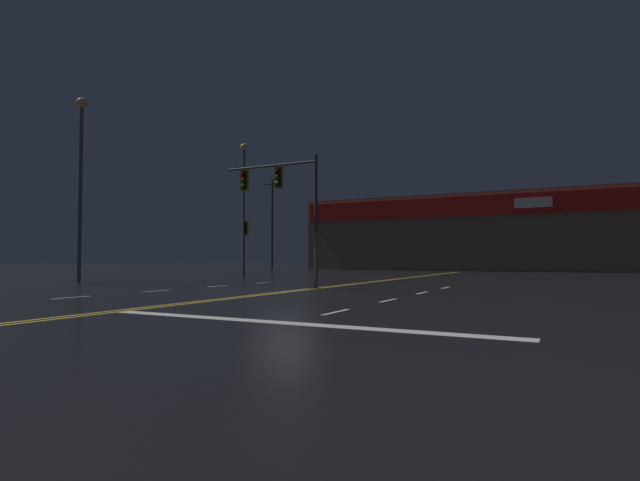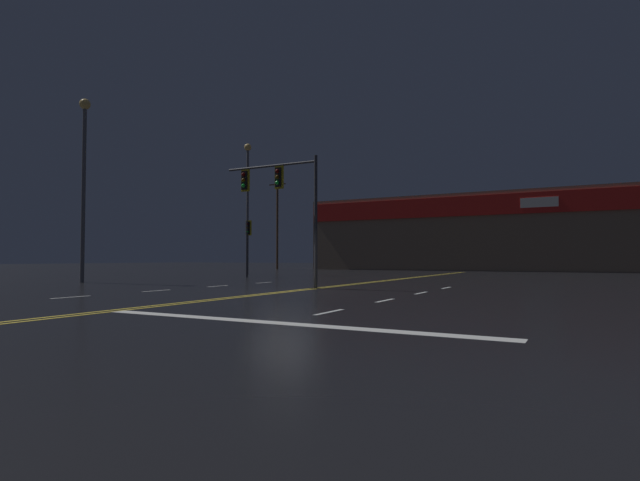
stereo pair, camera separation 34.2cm
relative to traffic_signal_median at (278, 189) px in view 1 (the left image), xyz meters
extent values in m
plane|color=black|center=(1.81, -2.34, -4.23)|extent=(200.00, 200.00, 0.00)
cube|color=gold|center=(1.66, -2.34, -4.23)|extent=(0.12, 60.00, 0.01)
cube|color=gold|center=(1.96, -2.34, -4.23)|extent=(0.12, 60.00, 0.01)
cube|color=silver|center=(-2.85, -7.74, -4.23)|extent=(0.12, 1.40, 0.01)
cube|color=silver|center=(-2.85, -4.14, -4.23)|extent=(0.12, 1.40, 0.01)
cube|color=silver|center=(-2.85, -0.54, -4.23)|extent=(0.12, 1.40, 0.01)
cube|color=silver|center=(-2.85, 3.06, -4.23)|extent=(0.12, 1.40, 0.01)
cube|color=silver|center=(6.47, -7.74, -4.23)|extent=(0.12, 1.40, 0.01)
cube|color=silver|center=(6.47, -4.14, -4.23)|extent=(0.12, 1.40, 0.01)
cube|color=silver|center=(6.47, -0.54, -4.23)|extent=(0.12, 1.40, 0.01)
cube|color=silver|center=(6.47, 3.06, -4.23)|extent=(0.12, 1.40, 0.01)
cube|color=silver|center=(6.47, -9.95, -4.23)|extent=(8.95, 0.40, 0.01)
cylinder|color=#38383D|center=(1.85, 0.01, -1.46)|extent=(0.14, 0.14, 5.54)
cylinder|color=#38383D|center=(-0.41, 0.01, 1.06)|extent=(4.52, 0.10, 0.10)
cube|color=black|center=(0.04, 0.01, 0.52)|extent=(0.28, 0.24, 0.84)
cube|color=gold|center=(0.04, 0.01, 0.52)|extent=(0.42, 0.08, 0.99)
sphere|color=#500705|center=(0.04, -0.15, 0.77)|extent=(0.17, 0.17, 0.17)
sphere|color=#543707|center=(0.04, -0.15, 0.52)|extent=(0.17, 0.17, 0.17)
sphere|color=green|center=(0.04, -0.15, 0.27)|extent=(0.17, 0.17, 0.17)
cube|color=black|center=(-1.76, 0.01, 0.52)|extent=(0.28, 0.24, 0.84)
cube|color=gold|center=(-1.76, 0.01, 0.52)|extent=(0.42, 0.08, 0.99)
sphere|color=#500705|center=(-1.76, -0.15, 0.77)|extent=(0.17, 0.17, 0.17)
sphere|color=#543707|center=(-1.76, -0.15, 0.52)|extent=(0.17, 0.17, 0.17)
sphere|color=green|center=(-1.76, -0.15, 0.27)|extent=(0.17, 0.17, 0.17)
cylinder|color=#38383D|center=(-7.99, 8.51, -2.37)|extent=(0.13, 0.13, 3.73)
cube|color=black|center=(-7.99, 8.69, -0.97)|extent=(0.28, 0.24, 0.84)
cube|color=gold|center=(-7.99, 8.69, -0.97)|extent=(0.42, 0.08, 0.99)
sphere|color=#500705|center=(-7.99, 8.53, -0.72)|extent=(0.17, 0.17, 0.17)
sphere|color=#543707|center=(-7.99, 8.53, -0.97)|extent=(0.17, 0.17, 0.17)
sphere|color=green|center=(-7.99, 8.53, -1.23)|extent=(0.17, 0.17, 0.17)
cylinder|color=#59595E|center=(-11.21, -1.24, 0.33)|extent=(0.20, 0.20, 9.12)
sphere|color=#F4C666|center=(-11.21, -1.24, 5.06)|extent=(0.56, 0.56, 0.56)
cylinder|color=#59595E|center=(-11.20, 12.87, 0.59)|extent=(0.20, 0.20, 9.64)
sphere|color=#F4C666|center=(-11.20, 12.87, 5.58)|extent=(0.56, 0.56, 0.56)
cube|color=#7A6651|center=(1.81, 36.33, -0.38)|extent=(34.99, 10.00, 7.69)
cube|color=red|center=(1.81, 31.23, 2.11)|extent=(34.29, 0.20, 1.92)
cube|color=white|center=(7.93, 31.18, 2.11)|extent=(3.20, 0.16, 0.90)
cylinder|color=#4C3828|center=(-19.62, 29.90, 0.95)|extent=(0.26, 0.26, 10.36)
cube|color=#4C3828|center=(-19.62, 29.90, 5.53)|extent=(2.20, 0.12, 0.12)
camera|label=1|loc=(11.48, -18.22, -2.98)|focal=28.00mm
camera|label=2|loc=(11.78, -18.06, -2.98)|focal=28.00mm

